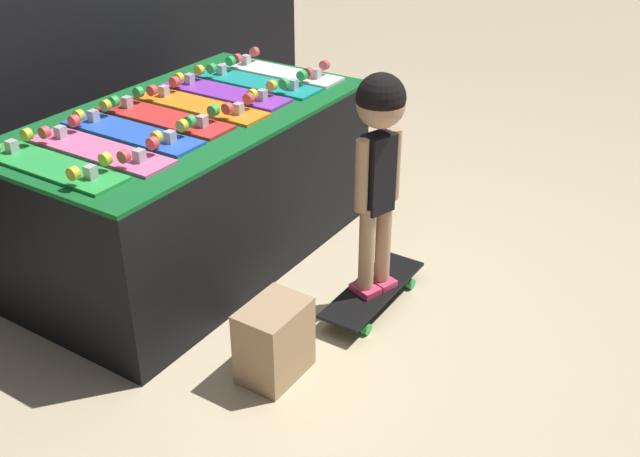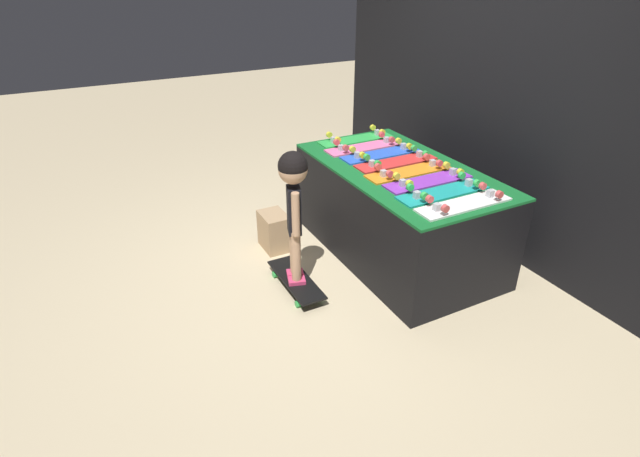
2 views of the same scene
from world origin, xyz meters
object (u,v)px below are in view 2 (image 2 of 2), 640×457
object	(u,v)px
skateboard_pink_on_rack	(364,146)
skateboard_purple_on_rack	(428,180)
skateboard_green_on_rack	(356,138)
skateboard_white_on_rack	(464,203)
storage_box	(274,231)
skateboard_on_floor	(296,280)
skateboard_blue_on_rack	(381,153)
skateboard_orange_on_rack	(408,171)
skateboard_teal_on_rack	(443,191)
skateboard_red_on_rack	(396,161)
child	(294,193)

from	to	relation	value
skateboard_pink_on_rack	skateboard_purple_on_rack	bearing A→B (deg)	1.72
skateboard_green_on_rack	skateboard_white_on_rack	size ratio (longest dim) A/B	1.00
storage_box	skateboard_on_floor	bearing A→B (deg)	-8.44
skateboard_purple_on_rack	storage_box	bearing A→B (deg)	-133.69
skateboard_green_on_rack	skateboard_white_on_rack	xyz separation A→B (m)	(1.51, -0.05, 0.00)
skateboard_blue_on_rack	skateboard_orange_on_rack	distance (m)	0.43
skateboard_blue_on_rack	skateboard_teal_on_rack	distance (m)	0.87
skateboard_red_on_rack	skateboard_purple_on_rack	size ratio (longest dim) A/B	1.00
storage_box	skateboard_blue_on_rack	bearing A→B (deg)	76.38
skateboard_purple_on_rack	storage_box	world-z (taller)	skateboard_purple_on_rack
skateboard_pink_on_rack	skateboard_white_on_rack	size ratio (longest dim) A/B	1.00
skateboard_red_on_rack	skateboard_teal_on_rack	distance (m)	0.65
skateboard_teal_on_rack	storage_box	world-z (taller)	skateboard_teal_on_rack
skateboard_orange_on_rack	storage_box	xyz separation A→B (m)	(-0.66, -0.89, -0.64)
skateboard_red_on_rack	skateboard_orange_on_rack	xyz separation A→B (m)	(0.22, -0.04, 0.00)
skateboard_pink_on_rack	skateboard_teal_on_rack	xyz separation A→B (m)	(1.08, -0.01, 0.00)
skateboard_teal_on_rack	skateboard_on_floor	distance (m)	1.29
skateboard_green_on_rack	child	bearing A→B (deg)	-50.01
skateboard_green_on_rack	skateboard_orange_on_rack	distance (m)	0.87
skateboard_orange_on_rack	skateboard_teal_on_rack	world-z (taller)	same
skateboard_blue_on_rack	child	size ratio (longest dim) A/B	0.69
skateboard_white_on_rack	child	size ratio (longest dim) A/B	0.69
skateboard_orange_on_rack	skateboard_on_floor	bearing A→B (deg)	-90.21
skateboard_red_on_rack	skateboard_purple_on_rack	distance (m)	0.43
skateboard_green_on_rack	skateboard_red_on_rack	distance (m)	0.65
skateboard_purple_on_rack	skateboard_on_floor	size ratio (longest dim) A/B	1.08
child	skateboard_blue_on_rack	bearing A→B (deg)	130.60
skateboard_green_on_rack	child	size ratio (longest dim) A/B	0.69
child	storage_box	xyz separation A→B (m)	(-0.65, 0.10, -0.65)
skateboard_green_on_rack	skateboard_purple_on_rack	size ratio (longest dim) A/B	1.00
skateboard_purple_on_rack	skateboard_teal_on_rack	distance (m)	0.22
skateboard_green_on_rack	skateboard_on_floor	xyz separation A→B (m)	(0.86, -1.03, -0.73)
skateboard_pink_on_rack	skateboard_white_on_rack	distance (m)	1.30
skateboard_red_on_rack	child	size ratio (longest dim) A/B	0.69
skateboard_on_floor	child	xyz separation A→B (m)	(0.00, -0.00, 0.74)
skateboard_teal_on_rack	skateboard_on_floor	world-z (taller)	skateboard_teal_on_rack
skateboard_on_floor	skateboard_green_on_rack	bearing A→B (deg)	129.99
skateboard_red_on_rack	skateboard_purple_on_rack	xyz separation A→B (m)	(0.43, -0.01, 0.00)
skateboard_blue_on_rack	skateboard_on_floor	xyz separation A→B (m)	(0.43, -1.02, -0.73)
skateboard_on_floor	skateboard_purple_on_rack	bearing A→B (deg)	77.70
skateboard_pink_on_rack	skateboard_purple_on_rack	size ratio (longest dim) A/B	1.00
skateboard_orange_on_rack	skateboard_white_on_rack	world-z (taller)	same
skateboard_green_on_rack	skateboard_red_on_rack	world-z (taller)	same
child	skateboard_on_floor	bearing A→B (deg)	107.72
skateboard_white_on_rack	child	distance (m)	1.17
skateboard_pink_on_rack	skateboard_orange_on_rack	world-z (taller)	same
skateboard_teal_on_rack	skateboard_white_on_rack	size ratio (longest dim) A/B	1.00
skateboard_purple_on_rack	skateboard_white_on_rack	size ratio (longest dim) A/B	1.00
child	storage_box	distance (m)	0.92
skateboard_pink_on_rack	skateboard_blue_on_rack	distance (m)	0.22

